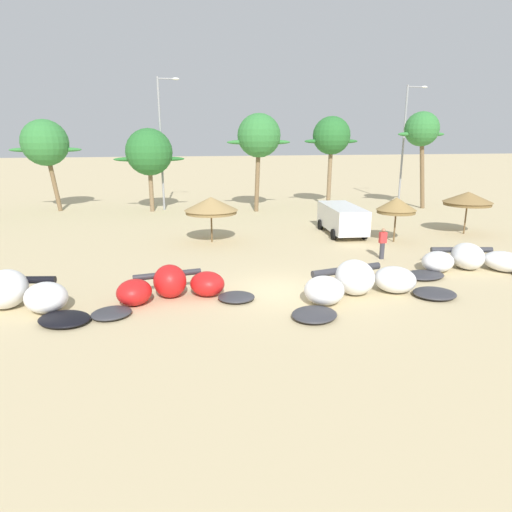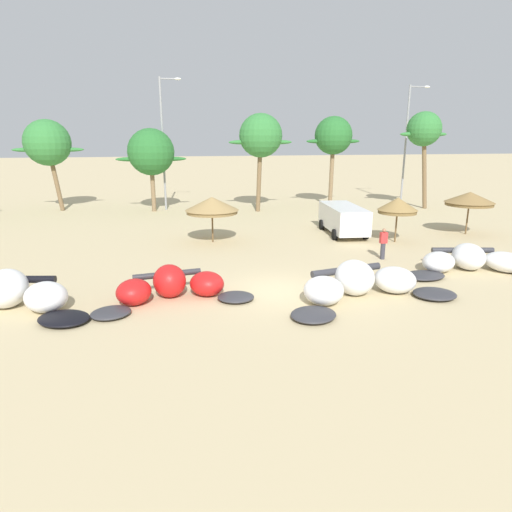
% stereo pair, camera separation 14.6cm
% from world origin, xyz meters
% --- Properties ---
extents(ground_plane, '(260.00, 260.00, 0.00)m').
position_xyz_m(ground_plane, '(0.00, 0.00, 0.00)').
color(ground_plane, '#C6B284').
extents(kite_far_left, '(7.43, 4.16, 1.43)m').
position_xyz_m(kite_far_left, '(-10.37, -0.07, 0.55)').
color(kite_far_left, black).
rests_on(kite_far_left, ground).
extents(kite_left, '(6.33, 3.37, 1.30)m').
position_xyz_m(kite_left, '(-4.30, -0.11, 0.50)').
color(kite_left, '#333338').
rests_on(kite_left, ground).
extents(kite_left_of_center, '(7.42, 4.19, 1.42)m').
position_xyz_m(kite_left_of_center, '(2.98, -1.35, 0.54)').
color(kite_left_of_center, '#333338').
rests_on(kite_left_of_center, ground).
extents(kite_center, '(7.24, 4.12, 1.24)m').
position_xyz_m(kite_center, '(9.59, 0.95, 0.48)').
color(kite_center, '#333338').
rests_on(kite_center, ground).
extents(beach_umbrella_near_van, '(3.17, 3.17, 2.71)m').
position_xyz_m(beach_umbrella_near_van, '(-1.69, 9.40, 2.23)').
color(beach_umbrella_near_van, brown).
rests_on(beach_umbrella_near_van, ground).
extents(beach_umbrella_middle, '(2.34, 2.34, 2.68)m').
position_xyz_m(beach_umbrella_middle, '(9.06, 7.24, 2.21)').
color(beach_umbrella_middle, brown).
rests_on(beach_umbrella_middle, ground).
extents(beach_umbrella_near_palms, '(3.05, 3.05, 2.74)m').
position_xyz_m(beach_umbrella_near_palms, '(14.67, 8.41, 2.31)').
color(beach_umbrella_near_palms, brown).
rests_on(beach_umbrella_near_palms, ground).
extents(parked_van, '(2.53, 5.34, 1.84)m').
position_xyz_m(parked_van, '(6.82, 10.09, 1.09)').
color(parked_van, white).
rests_on(parked_van, ground).
extents(person_near_kites, '(0.36, 0.24, 1.62)m').
position_xyz_m(person_near_kites, '(6.51, 3.79, 0.82)').
color(person_near_kites, '#383842').
rests_on(person_near_kites, ground).
extents(palm_left, '(5.63, 3.76, 7.52)m').
position_xyz_m(palm_left, '(-13.67, 23.80, 5.59)').
color(palm_left, brown).
rests_on(palm_left, ground).
extents(palm_left_of_gap, '(5.72, 3.81, 6.81)m').
position_xyz_m(palm_left_of_gap, '(-5.34, 21.85, 4.87)').
color(palm_left_of_gap, '#7F6647').
rests_on(palm_left_of_gap, ground).
extents(palm_center_left, '(5.29, 3.53, 7.98)m').
position_xyz_m(palm_center_left, '(3.50, 20.11, 6.15)').
color(palm_center_left, brown).
rests_on(palm_center_left, ground).
extents(palm_center_right, '(4.90, 3.26, 7.85)m').
position_xyz_m(palm_center_right, '(10.23, 21.33, 6.14)').
color(palm_center_right, '#7F6647').
rests_on(palm_center_right, ground).
extents(palm_right_of_gap, '(4.31, 2.87, 8.18)m').
position_xyz_m(palm_right_of_gap, '(17.29, 18.76, 6.62)').
color(palm_right_of_gap, brown).
rests_on(palm_right_of_gap, ground).
extents(lamppost_west, '(1.82, 0.24, 10.80)m').
position_xyz_m(lamppost_west, '(-4.23, 22.42, 5.96)').
color(lamppost_west, gray).
rests_on(lamppost_west, ground).
extents(lamppost_west_center, '(2.02, 0.24, 10.58)m').
position_xyz_m(lamppost_west_center, '(17.64, 21.99, 5.87)').
color(lamppost_west_center, gray).
rests_on(lamppost_west_center, ground).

